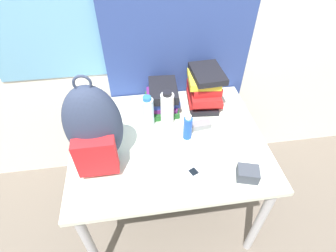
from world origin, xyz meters
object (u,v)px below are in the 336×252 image
(water_bottle, at_px, (148,112))
(cell_phone, at_px, (193,173))
(book_stack_left, at_px, (162,97))
(book_stack_center, at_px, (204,88))
(camera_pouch, at_px, (248,174))
(sunglasses_case, at_px, (198,126))
(sunscreen_bottle, at_px, (188,128))
(sports_bottle, at_px, (167,109))
(backpack, at_px, (94,129))

(water_bottle, bearing_deg, cell_phone, -64.21)
(book_stack_left, xyz_separation_m, book_stack_center, (0.27, -0.00, 0.04))
(cell_phone, relative_size, camera_pouch, 0.85)
(cell_phone, xyz_separation_m, sunglasses_case, (0.10, 0.32, 0.01))
(cell_phone, distance_m, camera_pouch, 0.27)
(book_stack_center, relative_size, sunscreen_bottle, 1.64)
(book_stack_center, relative_size, camera_pouch, 2.21)
(cell_phone, height_order, camera_pouch, camera_pouch)
(book_stack_left, relative_size, water_bottle, 1.36)
(book_stack_left, relative_size, sunscreen_bottle, 1.71)
(water_bottle, relative_size, sunglasses_case, 1.35)
(cell_phone, bearing_deg, sunglasses_case, 73.00)
(book_stack_center, height_order, sports_bottle, book_stack_center)
(sports_bottle, height_order, sunglasses_case, sports_bottle)
(book_stack_center, distance_m, water_bottle, 0.41)
(sunscreen_bottle, relative_size, cell_phone, 1.58)
(cell_phone, bearing_deg, backpack, 160.42)
(sunscreen_bottle, height_order, cell_phone, sunscreen_bottle)
(water_bottle, height_order, camera_pouch, water_bottle)
(water_bottle, xyz_separation_m, sunglasses_case, (0.29, -0.07, -0.08))
(book_stack_center, distance_m, sunglasses_case, 0.26)
(water_bottle, bearing_deg, backpack, -139.39)
(book_stack_center, bearing_deg, backpack, -149.15)
(backpack, distance_m, sunglasses_case, 0.62)
(sports_bottle, relative_size, cell_phone, 2.20)
(sports_bottle, xyz_separation_m, sunglasses_case, (0.18, -0.07, -0.09))
(book_stack_left, xyz_separation_m, sunglasses_case, (0.19, -0.23, -0.06))
(cell_phone, bearing_deg, sports_bottle, 100.97)
(sunscreen_bottle, xyz_separation_m, cell_phone, (-0.02, -0.26, -0.07))
(book_stack_left, bearing_deg, water_bottle, -124.37)
(book_stack_center, bearing_deg, cell_phone, -108.37)
(book_stack_left, bearing_deg, cell_phone, -81.14)
(book_stack_left, bearing_deg, book_stack_center, -0.34)
(backpack, bearing_deg, water_bottle, 40.61)
(water_bottle, xyz_separation_m, cell_phone, (0.19, -0.40, -0.09))
(sunglasses_case, bearing_deg, cell_phone, -107.00)
(book_stack_center, distance_m, sunscreen_bottle, 0.34)
(sports_bottle, distance_m, camera_pouch, 0.57)
(cell_phone, bearing_deg, water_bottle, 115.79)
(sports_bottle, bearing_deg, sunglasses_case, -22.39)
(book_stack_center, bearing_deg, sunglasses_case, -110.30)
(book_stack_left, relative_size, book_stack_center, 1.04)
(water_bottle, bearing_deg, book_stack_center, 22.24)
(water_bottle, distance_m, sunglasses_case, 0.31)
(water_bottle, relative_size, sunscreen_bottle, 1.26)
(sunglasses_case, bearing_deg, sunscreen_bottle, -140.18)
(book_stack_left, xyz_separation_m, sports_bottle, (0.01, -0.16, 0.03))
(sunscreen_bottle, height_order, sunglasses_case, sunscreen_bottle)
(water_bottle, height_order, cell_phone, water_bottle)
(sports_bottle, distance_m, sunglasses_case, 0.21)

